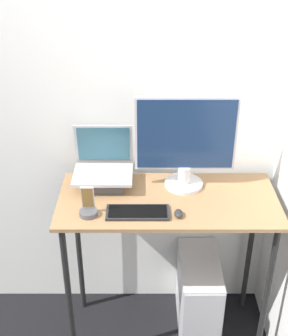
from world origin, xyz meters
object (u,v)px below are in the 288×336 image
Objects in this scene: laptop at (104,172)px; cell_phone at (89,209)px; keyboard at (138,212)px; mouse at (179,214)px; monitor at (186,145)px; computer_tower at (199,294)px.

laptop reaches higher than cell_phone.
mouse is at bearing -5.65° from keyboard.
mouse is 0.41× the size of cell_phone.
monitor is at bearing 47.21° from keyboard.
computer_tower is at bearing -26.79° from monitor.
laptop reaches higher than computer_tower.
laptop is 1.94× the size of cell_phone.
cell_phone reaches higher than keyboard.
mouse reaches higher than computer_tower.
mouse is 0.43m from cell_phone.
cell_phone is at bearing -178.09° from keyboard.
monitor is at bearing 153.21° from computer_tower.
laptop reaches higher than mouse.
monitor is 0.36m from mouse.
computer_tower is at bearing -7.40° from laptop.
cell_phone is (-0.05, -0.28, -0.04)m from laptop.
monitor reaches higher than cell_phone.
monitor is 7.83× the size of mouse.
mouse is 0.14× the size of computer_tower.
mouse is at bearing -125.73° from computer_tower.
laptop reaches higher than keyboard.
keyboard is 0.64× the size of computer_tower.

